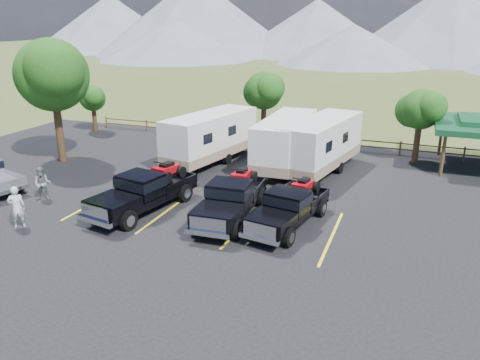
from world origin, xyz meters
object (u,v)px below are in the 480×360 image
(trailer_right, at_px, (321,145))
(person_a, at_px, (17,207))
(tree_big_nw, at_px, (52,75))
(person_b, at_px, (42,184))
(rig_center, at_px, (231,198))
(rig_left, at_px, (145,190))
(rig_right, at_px, (290,206))
(trailer_center, at_px, (285,142))
(trailer_left, at_px, (210,137))

(trailer_right, bearing_deg, person_a, -119.02)
(tree_big_nw, bearing_deg, trailer_right, 13.26)
(person_a, distance_m, person_b, 3.41)
(rig_center, bearing_deg, rig_left, -175.36)
(tree_big_nw, xyz_separation_m, trailer_right, (16.21, 3.82, -3.86))
(rig_right, bearing_deg, person_b, -163.72)
(trailer_center, distance_m, person_b, 14.01)
(tree_big_nw, relative_size, rig_right, 1.34)
(trailer_center, relative_size, trailer_right, 0.97)
(rig_left, bearing_deg, trailer_left, 102.99)
(tree_big_nw, relative_size, rig_left, 1.20)
(rig_left, relative_size, person_b, 3.74)
(rig_left, distance_m, rig_center, 4.31)
(rig_center, distance_m, person_b, 9.94)
(trailer_right, distance_m, person_b, 15.70)
(trailer_right, relative_size, person_a, 4.80)
(tree_big_nw, xyz_separation_m, rig_left, (9.50, -5.20, -4.55))
(rig_left, distance_m, rig_right, 7.05)
(rig_right, bearing_deg, rig_center, -167.82)
(rig_left, bearing_deg, trailer_center, 74.35)
(rig_left, relative_size, trailer_right, 0.70)
(rig_right, distance_m, person_b, 12.69)
(trailer_right, distance_m, person_a, 16.82)
(person_a, relative_size, person_b, 1.12)
(rig_left, height_order, rig_center, rig_left)
(tree_big_nw, height_order, trailer_center, tree_big_nw)
(tree_big_nw, bearing_deg, rig_center, -18.44)
(tree_big_nw, bearing_deg, person_a, -59.29)
(rig_left, height_order, rig_right, rig_left)
(trailer_center, bearing_deg, rig_left, -117.10)
(rig_center, bearing_deg, tree_big_nw, 158.10)
(trailer_left, bearing_deg, person_a, -95.28)
(rig_right, distance_m, trailer_center, 8.67)
(rig_left, height_order, trailer_right, trailer_right)
(person_b, bearing_deg, rig_left, -21.22)
(trailer_center, relative_size, person_a, 4.67)
(tree_big_nw, xyz_separation_m, trailer_center, (13.98, 3.78, -3.90))
(trailer_center, height_order, trailer_right, trailer_right)
(rig_right, xyz_separation_m, trailer_right, (-0.31, 8.29, 0.78))
(rig_center, distance_m, trailer_right, 8.79)
(tree_big_nw, xyz_separation_m, trailer_left, (9.19, 3.21, -3.89))
(trailer_right, bearing_deg, rig_left, -115.41)
(trailer_right, xyz_separation_m, person_b, (-12.29, -9.74, -0.82))
(rig_center, relative_size, person_a, 3.18)
(rig_left, bearing_deg, person_b, -161.76)
(trailer_left, height_order, person_b, trailer_left)
(person_b, bearing_deg, tree_big_nw, 94.88)
(tree_big_nw, height_order, trailer_right, tree_big_nw)
(rig_center, bearing_deg, person_a, -155.76)
(rig_center, height_order, rig_right, rig_center)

